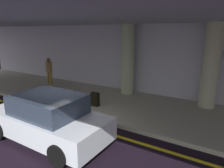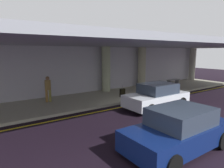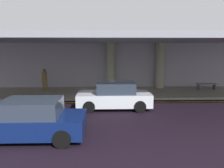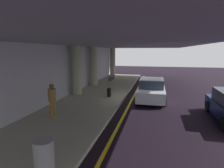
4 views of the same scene
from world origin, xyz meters
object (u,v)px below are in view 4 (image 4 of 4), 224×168
Objects in this scene: car_white at (151,90)px; traveler_with_luggage at (52,98)px; trash_bin_steel at (44,155)px; bench_metal at (111,77)px; suitcase_upright_primary at (109,92)px; support_column_left_mid at (94,66)px; support_column_center at (113,62)px; support_column_far_left at (77,70)px.

traveler_with_luggage is (-5.15, 4.63, 0.40)m from car_white.
traveler_with_luggage reaches higher than trash_bin_steel.
suitcase_upright_primary is at bearing -167.92° from bench_metal.
support_column_left_mid reaches higher than car_white.
support_column_center is at bearing 11.32° from bench_metal.
support_column_far_left is 2.28× the size of bench_metal.
support_column_left_mid is 2.28× the size of bench_metal.
support_column_far_left is 5.23m from traveler_with_luggage.
support_column_far_left is 4.06× the size of suitcase_upright_primary.
support_column_far_left is at bearing 17.83° from trash_bin_steel.
car_white reaches higher than bench_metal.
suitcase_upright_primary is (-12.27, -2.56, -1.51)m from support_column_center.
bench_metal is 1.88× the size of trash_bin_steel.
suitcase_upright_primary is at bearing 2.14° from trash_bin_steel.
support_column_center is 2.28× the size of bench_metal.
support_column_far_left is 5.67m from car_white.
bench_metal is at bearing 6.88° from trash_bin_steel.
trash_bin_steel is at bearing -167.46° from support_column_left_mid.
support_column_left_mid is (4.00, 0.00, 0.00)m from support_column_far_left.
support_column_far_left is 4.29× the size of trash_bin_steel.
support_column_left_mid is at bearing 0.00° from support_column_far_left.
support_column_left_mid is at bearing 180.00° from support_column_center.
support_column_far_left reaches higher than bench_metal.
car_white is at bearing -89.24° from support_column_far_left.
support_column_left_mid is 1.00× the size of support_column_center.
trash_bin_steel is at bearing -173.12° from bench_metal.
support_column_far_left is at bearing -85.96° from car_white.
support_column_center is 0.89× the size of car_white.
support_column_left_mid reaches higher than bench_metal.
traveler_with_luggage reaches higher than suitcase_upright_primary.
traveler_with_luggage is at bearing 179.99° from bench_metal.
car_white is 6.94m from traveler_with_luggage.
support_column_left_mid reaches higher than suitcase_upright_primary.
support_column_center is 17.13m from traveler_with_luggage.
support_column_left_mid is 9.17m from traveler_with_luggage.
trash_bin_steel reaches higher than bench_metal.
support_column_center reaches higher than car_white.
car_white is at bearing 142.68° from traveler_with_luggage.
traveler_with_luggage is (-5.08, -0.89, -0.86)m from support_column_far_left.
support_column_far_left reaches higher than traveler_with_luggage.
support_column_center is at bearing 7.84° from trash_bin_steel.
support_column_center is (12.00, 0.00, 0.00)m from support_column_far_left.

